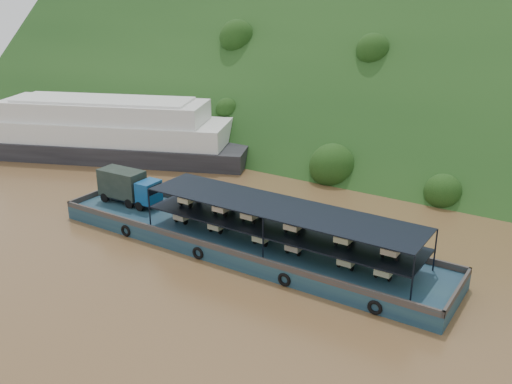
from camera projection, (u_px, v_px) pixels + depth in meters
The scene contains 4 objects.
ground at pixel (257, 241), 48.99m from camera, with size 160.00×160.00×0.00m, color brown.
hillside at pixel (400, 146), 77.36m from camera, with size 140.00×28.00×28.00m, color #163714.
cargo_barge at pixel (235, 235), 47.69m from camera, with size 35.00×7.18×4.54m.
passenger_ferry at pixel (106, 132), 71.86m from camera, with size 37.27×22.35×7.40m.
Camera 1 is at (24.05, -37.39, 21.01)m, focal length 40.00 mm.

